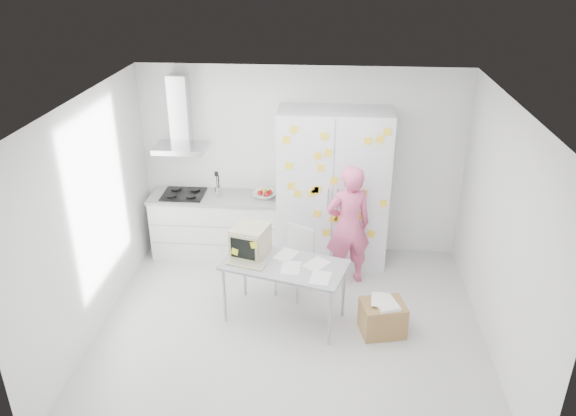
# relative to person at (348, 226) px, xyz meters

# --- Properties ---
(floor) EXTENTS (4.50, 4.00, 0.02)m
(floor) POSITION_rel_person_xyz_m (-0.66, -1.10, -0.84)
(floor) COLOR silver
(floor) RESTS_ON ground
(walls) EXTENTS (4.52, 4.01, 2.70)m
(walls) POSITION_rel_person_xyz_m (-0.66, -0.38, 0.52)
(walls) COLOR white
(walls) RESTS_ON ground
(ceiling) EXTENTS (4.50, 4.00, 0.02)m
(ceiling) POSITION_rel_person_xyz_m (-0.66, -1.10, 1.87)
(ceiling) COLOR white
(ceiling) RESTS_ON walls
(counter_run) EXTENTS (1.84, 0.63, 1.28)m
(counter_run) POSITION_rel_person_xyz_m (-1.86, 0.60, -0.36)
(counter_run) COLOR white
(counter_run) RESTS_ON ground
(range_hood) EXTENTS (0.70, 0.48, 1.01)m
(range_hood) POSITION_rel_person_xyz_m (-2.31, 0.74, 1.13)
(range_hood) COLOR silver
(range_hood) RESTS_ON walls
(tall_cabinet) EXTENTS (1.50, 0.68, 2.20)m
(tall_cabinet) POSITION_rel_person_xyz_m (-0.21, 0.57, 0.27)
(tall_cabinet) COLOR silver
(tall_cabinet) RESTS_ON ground
(person) EXTENTS (0.69, 0.55, 1.65)m
(person) POSITION_rel_person_xyz_m (0.00, 0.00, 0.00)
(person) COLOR #E35888
(person) RESTS_ON ground
(desk) EXTENTS (1.56, 1.06, 1.13)m
(desk) POSITION_rel_person_xyz_m (-1.02, -0.80, 0.03)
(desk) COLOR #92959C
(desk) RESTS_ON ground
(chair) EXTENTS (0.55, 0.55, 0.90)m
(chair) POSITION_rel_person_xyz_m (-0.65, -0.30, -0.32)
(chair) COLOR beige
(chair) RESTS_ON ground
(cardboard_box) EXTENTS (0.56, 0.49, 0.43)m
(cardboard_box) POSITION_rel_person_xyz_m (0.41, -1.09, -0.62)
(cardboard_box) COLOR #A07945
(cardboard_box) RESTS_ON ground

